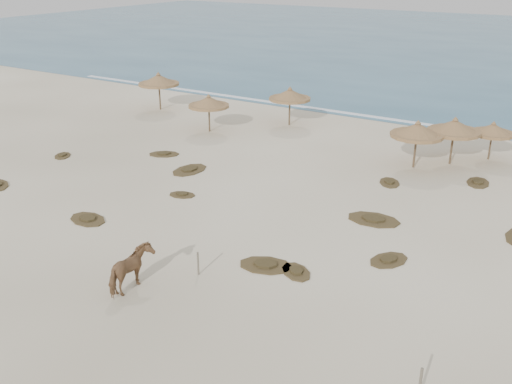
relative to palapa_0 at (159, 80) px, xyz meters
The scene contains 22 objects.
ground 26.58m from the palapa_0, 45.26° to the right, with size 160.00×160.00×0.00m, color #F6E7CA.
ocean 59.26m from the palapa_0, 71.66° to the left, with size 200.00×100.00×0.01m, color #265672.
foam_line 20.13m from the palapa_0, 21.13° to the left, with size 70.00×0.60×0.01m, color white.
palapa_0 is the anchor object (origin of this frame).
palapa_1 8.12m from the palapa_0, 22.84° to the right, with size 3.73×3.73×2.83m.
palapa_2 11.75m from the palapa_0, ahead, with size 4.21×4.21×2.99m.
palapa_3 22.99m from the palapa_0, ahead, with size 3.29×3.29×3.01m.
palapa_4 24.57m from the palapa_0, ahead, with size 3.66×3.66×3.04m.
palapa_5 26.46m from the palapa_0, ahead, with size 2.92×2.92×2.52m.
horse 28.72m from the palapa_0, 51.46° to the right, with size 0.94×2.07×1.75m, color #8C623F.
fence_post_near 28.01m from the palapa_0, 46.17° to the right, with size 0.08×0.08×1.02m, color #706554.
scrub_1 15.79m from the palapa_0, 42.92° to the right, with size 1.80×2.62×0.16m.
scrub_2 19.57m from the palapa_0, 45.89° to the right, with size 1.67×1.31×0.16m.
scrub_3 26.28m from the palapa_0, 25.94° to the right, with size 2.81×1.98×0.16m.
scrub_4 29.73m from the palapa_0, 30.36° to the right, with size 1.94×2.25×0.16m.
scrub_6 12.46m from the palapa_0, 48.28° to the right, with size 2.39×2.12×0.16m.
scrub_7 23.47m from the palapa_0, 15.50° to the right, with size 1.80×2.06×0.16m.
scrub_8 13.38m from the palapa_0, 78.00° to the right, with size 1.73×1.82×0.16m.
scrub_9 28.09m from the palapa_0, 40.35° to the right, with size 2.65×2.12×0.16m.
scrub_10 27.15m from the palapa_0, ahead, with size 1.54×2.10×0.16m.
scrub_11 22.25m from the palapa_0, 58.56° to the right, with size 2.33×1.69×0.16m.
scrub_12 29.01m from the palapa_0, 38.33° to the right, with size 1.95×1.84×0.16m.
Camera 1 is at (13.40, -17.31, 11.99)m, focal length 40.00 mm.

